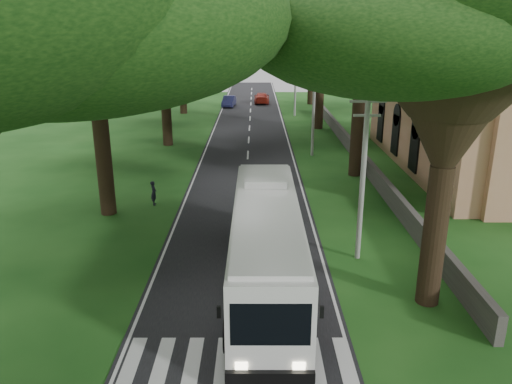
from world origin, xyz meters
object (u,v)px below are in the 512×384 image
object	(u,v)px
church	(487,106)
pole_near	(363,173)
distant_car_b	(229,101)
pole_mid	(314,106)
distant_car_c	(262,98)
pole_far	(295,81)
pedestrian	(154,193)
coach_bus	(266,244)

from	to	relation	value
church	pole_near	xyz separation A→B (m)	(-12.36, -15.55, -0.73)
pole_near	distant_car_b	xyz separation A→B (m)	(-8.50, 47.63, -3.43)
pole_mid	distant_car_c	bearing A→B (deg)	97.29
pole_far	pole_mid	bearing A→B (deg)	-90.00
pole_far	pedestrian	size ratio (longest dim) A/B	5.29
church	coach_bus	distance (m)	25.07
pole_mid	coach_bus	size ratio (longest dim) A/B	0.63
pole_far	coach_bus	bearing A→B (deg)	-95.86
pole_far	coach_bus	xyz separation A→B (m)	(-4.40, -42.87, -2.16)
church	pedestrian	bearing A→B (deg)	-161.08
pole_mid	distant_car_b	xyz separation A→B (m)	(-8.50, 27.63, -3.43)
coach_bus	distant_car_b	world-z (taller)	coach_bus
distant_car_b	coach_bus	bearing A→B (deg)	-80.46
pole_far	coach_bus	distance (m)	43.15
pole_mid	church	bearing A→B (deg)	-19.81
pole_far	distant_car_c	size ratio (longest dim) A/B	1.55
pole_mid	distant_car_b	bearing A→B (deg)	107.10
pole_near	pole_mid	world-z (taller)	same
pole_mid	distant_car_b	size ratio (longest dim) A/B	1.84
church	pole_mid	world-z (taller)	church
pole_near	pedestrian	bearing A→B (deg)	145.95
distant_car_c	pedestrian	xyz separation A→B (m)	(-7.17, -43.28, -0.02)
coach_bus	distant_car_b	size ratio (longest dim) A/B	2.93
church	distant_car_c	xyz separation A→B (m)	(-16.30, 35.24, -4.13)
church	distant_car_b	world-z (taller)	church
pole_near	coach_bus	distance (m)	5.68
distant_car_c	church	bearing A→B (deg)	115.87
pole_far	pedestrian	world-z (taller)	pole_far
church	distant_car_b	bearing A→B (deg)	123.03
pole_far	pedestrian	bearing A→B (deg)	-108.86
pole_near	distant_car_c	size ratio (longest dim) A/B	1.55
pole_mid	distant_car_b	distance (m)	29.11
church	pedestrian	world-z (taller)	church
distant_car_b	distant_car_c	bearing A→B (deg)	39.54
church	distant_car_b	size ratio (longest dim) A/B	5.52
church	pole_near	bearing A→B (deg)	-128.50
pole_far	coach_bus	size ratio (longest dim) A/B	0.63
pole_near	coach_bus	bearing A→B (deg)	-146.94
distant_car_c	pedestrian	world-z (taller)	distant_car_c
pole_far	distant_car_b	distance (m)	11.93
pedestrian	distant_car_c	bearing A→B (deg)	-19.55
distant_car_c	pedestrian	distance (m)	43.87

